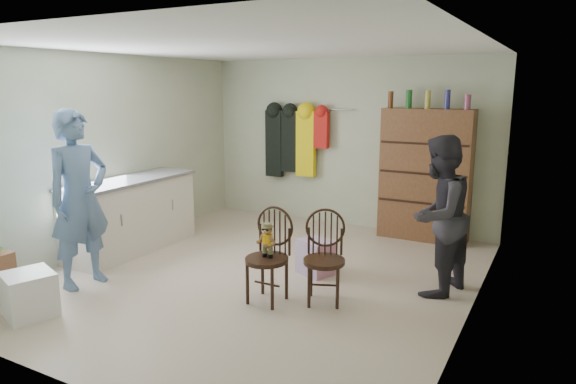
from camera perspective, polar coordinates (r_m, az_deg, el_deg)
The scene contains 11 objects.
ground_plane at distance 5.89m, azimuth -3.11°, elevation -9.20°, with size 5.00×5.00×0.00m, color beige.
room_walls at distance 5.98m, azimuth -0.59°, elevation 6.71°, with size 5.00×5.00×5.00m.
counter at distance 6.93m, azimuth -17.05°, elevation -2.39°, with size 0.64×1.86×0.94m.
plastic_tub at distance 5.41m, azimuth -26.81°, elevation -10.10°, with size 0.44×0.41×0.41m, color white.
chair_front at distance 5.06m, azimuth -2.10°, elevation -6.35°, with size 0.42×0.42×0.94m.
chair_far at distance 5.08m, azimuth 4.08°, elevation -6.78°, with size 0.53×0.53×0.92m.
striped_bag at distance 5.87m, azimuth 3.06°, elevation -7.23°, with size 0.37×0.29×0.39m, color pink.
person_left at distance 5.79m, azimuth -22.18°, elevation -0.74°, with size 0.68×0.45×1.88m, color #57769F.
person_right at distance 5.39m, azimuth 16.33°, elevation -2.57°, with size 0.79×0.62×1.63m, color #2D2B33.
dresser at distance 7.26m, azimuth 15.02°, elevation 1.88°, with size 1.20×0.39×2.05m.
coat_rack at distance 8.02m, azimuth 0.67°, elevation 5.66°, with size 1.42×0.12×1.09m.
Camera 1 is at (2.90, -4.67, 2.11)m, focal length 32.00 mm.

